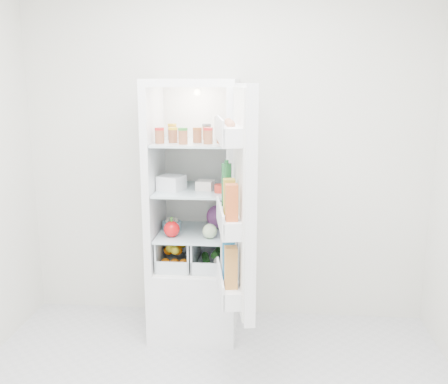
# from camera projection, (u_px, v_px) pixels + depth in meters

# --- Properties ---
(room_walls) EXTENTS (3.02, 3.02, 2.61)m
(room_walls) POSITION_uv_depth(u_px,v_px,m) (198.00, 127.00, 2.17)
(room_walls) COLOR silver
(room_walls) RESTS_ON ground
(refrigerator) EXTENTS (0.60, 0.60, 1.80)m
(refrigerator) POSITION_uv_depth(u_px,v_px,m) (196.00, 240.00, 3.60)
(refrigerator) COLOR silver
(refrigerator) RESTS_ON ground
(shelf_low) EXTENTS (0.49, 0.53, 0.01)m
(shelf_low) POSITION_uv_depth(u_px,v_px,m) (194.00, 233.00, 3.52)
(shelf_low) COLOR silver
(shelf_low) RESTS_ON refrigerator
(shelf_mid) EXTENTS (0.49, 0.53, 0.02)m
(shelf_mid) POSITION_uv_depth(u_px,v_px,m) (194.00, 190.00, 3.45)
(shelf_mid) COLOR silver
(shelf_mid) RESTS_ON refrigerator
(shelf_top) EXTENTS (0.49, 0.53, 0.02)m
(shelf_top) POSITION_uv_depth(u_px,v_px,m) (193.00, 142.00, 3.38)
(shelf_top) COLOR silver
(shelf_top) RESTS_ON refrigerator
(crisper_left) EXTENTS (0.23, 0.46, 0.22)m
(crisper_left) POSITION_uv_depth(u_px,v_px,m) (177.00, 250.00, 3.56)
(crisper_left) COLOR silver
(crisper_left) RESTS_ON refrigerator
(crisper_right) EXTENTS (0.23, 0.46, 0.22)m
(crisper_right) POSITION_uv_depth(u_px,v_px,m) (212.00, 251.00, 3.54)
(crisper_right) COLOR silver
(crisper_right) RESTS_ON refrigerator
(condiment_jars) EXTENTS (0.46, 0.34, 0.08)m
(condiment_jars) POSITION_uv_depth(u_px,v_px,m) (190.00, 136.00, 3.32)
(condiment_jars) COLOR #B21919
(condiment_jars) RESTS_ON shelf_top
(squeeze_bottle) EXTENTS (0.05, 0.05, 0.17)m
(squeeze_bottle) POSITION_uv_depth(u_px,v_px,m) (216.00, 129.00, 3.38)
(squeeze_bottle) COLOR white
(squeeze_bottle) RESTS_ON shelf_top
(tub_white) EXTENTS (0.20, 0.20, 0.10)m
(tub_white) POSITION_uv_depth(u_px,v_px,m) (171.00, 183.00, 3.41)
(tub_white) COLOR white
(tub_white) RESTS_ON shelf_mid
(tub_cream) EXTENTS (0.12, 0.12, 0.06)m
(tub_cream) POSITION_uv_depth(u_px,v_px,m) (205.00, 185.00, 3.41)
(tub_cream) COLOR silver
(tub_cream) RESTS_ON shelf_mid
(tin_red) EXTENTS (0.10, 0.10, 0.05)m
(tin_red) POSITION_uv_depth(u_px,v_px,m) (220.00, 189.00, 3.34)
(tin_red) COLOR red
(tin_red) RESTS_ON shelf_mid
(red_cabbage) EXTENTS (0.16, 0.16, 0.16)m
(red_cabbage) POSITION_uv_depth(u_px,v_px,m) (218.00, 216.00, 3.61)
(red_cabbage) COLOR #471B4E
(red_cabbage) RESTS_ON shelf_low
(bell_pepper) EXTENTS (0.11, 0.11, 0.11)m
(bell_pepper) POSITION_uv_depth(u_px,v_px,m) (172.00, 229.00, 3.39)
(bell_pepper) COLOR red
(bell_pepper) RESTS_ON shelf_low
(mushroom_bowl) EXTENTS (0.17, 0.17, 0.06)m
(mushroom_bowl) POSITION_uv_depth(u_px,v_px,m) (172.00, 226.00, 3.55)
(mushroom_bowl) COLOR #7EA7BD
(mushroom_bowl) RESTS_ON shelf_low
(salad_bag) EXTENTS (0.10, 0.10, 0.10)m
(salad_bag) POSITION_uv_depth(u_px,v_px,m) (210.00, 231.00, 3.36)
(salad_bag) COLOR #B4CD9A
(salad_bag) RESTS_ON shelf_low
(citrus_pile) EXTENTS (0.20, 0.24, 0.16)m
(citrus_pile) POSITION_uv_depth(u_px,v_px,m) (174.00, 255.00, 3.50)
(citrus_pile) COLOR orange
(citrus_pile) RESTS_ON refrigerator
(veg_pile) EXTENTS (0.16, 0.30, 0.10)m
(veg_pile) POSITION_uv_depth(u_px,v_px,m) (212.00, 257.00, 3.55)
(veg_pile) COLOR #1E541C
(veg_pile) RESTS_ON refrigerator
(fridge_door) EXTENTS (0.26, 0.60, 1.30)m
(fridge_door) POSITION_uv_depth(u_px,v_px,m) (239.00, 205.00, 2.86)
(fridge_door) COLOR silver
(fridge_door) RESTS_ON refrigerator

